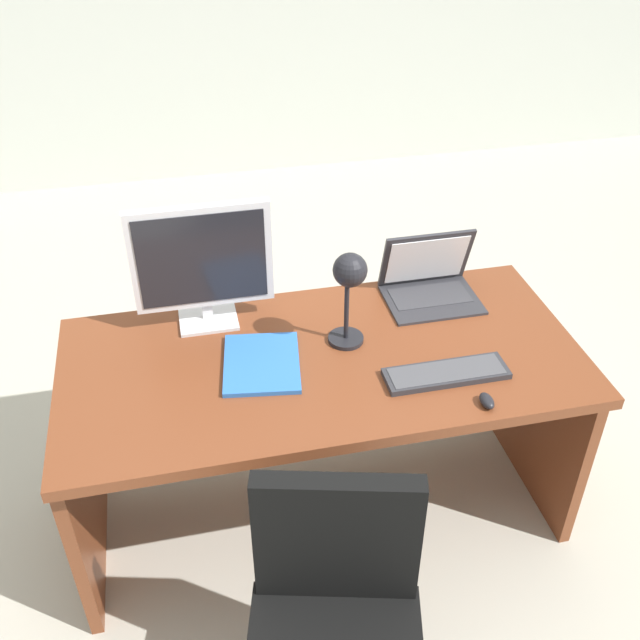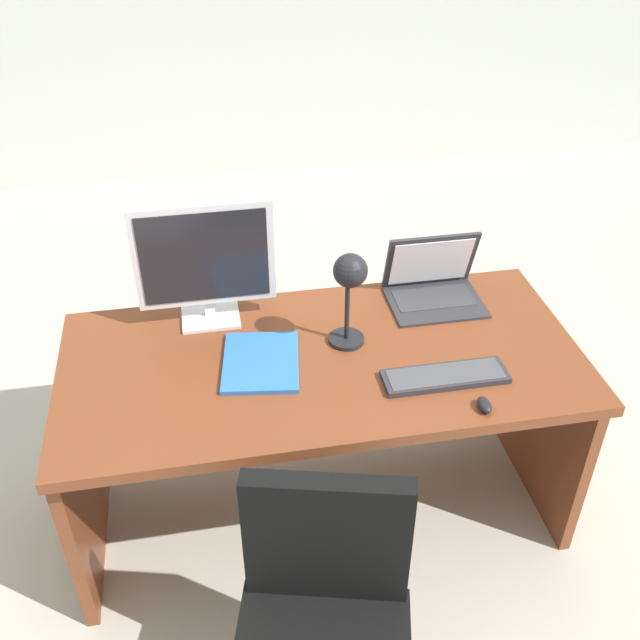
% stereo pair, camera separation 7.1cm
% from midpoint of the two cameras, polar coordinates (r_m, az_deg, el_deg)
% --- Properties ---
extents(ground, '(12.00, 12.00, 0.00)m').
position_cam_midpoint_polar(ground, '(4.02, -5.03, 1.86)').
color(ground, '#B7B2A3').
extents(desk, '(1.70, 0.81, 0.74)m').
position_cam_midpoint_polar(desk, '(2.55, -0.83, -5.84)').
color(desk, brown).
rests_on(desk, ground).
extents(monitor, '(0.47, 0.16, 0.44)m').
position_cam_midpoint_polar(monitor, '(2.45, -10.05, 4.56)').
color(monitor, silver).
rests_on(monitor, desk).
extents(laptop, '(0.33, 0.26, 0.24)m').
position_cam_midpoint_polar(laptop, '(2.67, 7.76, 3.41)').
color(laptop, '#2D2D33').
rests_on(laptop, desk).
extents(keyboard, '(0.40, 0.12, 0.02)m').
position_cam_midpoint_polar(keyboard, '(2.33, 9.01, -4.17)').
color(keyboard, '#2D2D33').
rests_on(keyboard, desk).
extents(mouse, '(0.04, 0.07, 0.03)m').
position_cam_midpoint_polar(mouse, '(2.24, 12.06, -6.23)').
color(mouse, black).
rests_on(mouse, desk).
extents(desk_lamp, '(0.12, 0.14, 0.35)m').
position_cam_midpoint_polar(desk_lamp, '(2.29, 1.43, 3.04)').
color(desk_lamp, black).
rests_on(desk_lamp, desk).
extents(book, '(0.28, 0.33, 0.02)m').
position_cam_midpoint_polar(book, '(2.35, -5.45, -3.45)').
color(book, blue).
rests_on(book, desk).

